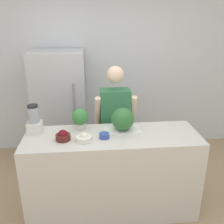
% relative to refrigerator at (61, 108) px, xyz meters
% --- Properties ---
extents(wall_back, '(8.00, 0.06, 2.60)m').
position_rel_refrigerator_xyz_m(wall_back, '(0.66, 0.40, 0.46)').
color(wall_back, silver).
rests_on(wall_back, ground_plane).
extents(counter_island, '(1.86, 0.62, 0.95)m').
position_rel_refrigerator_xyz_m(counter_island, '(0.66, -1.24, -0.37)').
color(counter_island, beige).
rests_on(counter_island, ground_plane).
extents(refrigerator, '(0.75, 0.72, 1.68)m').
position_rel_refrigerator_xyz_m(refrigerator, '(0.00, 0.00, 0.00)').
color(refrigerator, '#B7B7BC').
rests_on(refrigerator, ground_plane).
extents(person, '(0.51, 0.26, 1.59)m').
position_rel_refrigerator_xyz_m(person, '(0.75, -0.71, -0.02)').
color(person, gray).
rests_on(person, ground_plane).
extents(cutting_board, '(0.40, 0.22, 0.01)m').
position_rel_refrigerator_xyz_m(cutting_board, '(0.78, -1.14, 0.12)').
color(cutting_board, white).
rests_on(cutting_board, counter_island).
extents(watermelon, '(0.25, 0.25, 0.25)m').
position_rel_refrigerator_xyz_m(watermelon, '(0.79, -1.14, 0.25)').
color(watermelon, '#2D6B33').
rests_on(watermelon, cutting_board).
extents(bowl_cherries, '(0.15, 0.15, 0.11)m').
position_rel_refrigerator_xyz_m(bowl_cherries, '(0.16, -1.30, 0.16)').
color(bowl_cherries, '#511E19').
rests_on(bowl_cherries, counter_island).
extents(bowl_cream, '(0.16, 0.16, 0.09)m').
position_rel_refrigerator_xyz_m(bowl_cream, '(0.37, -1.35, 0.15)').
color(bowl_cream, white).
rests_on(bowl_cream, counter_island).
extents(bowl_small_blue, '(0.10, 0.10, 0.05)m').
position_rel_refrigerator_xyz_m(bowl_small_blue, '(0.57, -1.30, 0.14)').
color(bowl_small_blue, '#334C9E').
rests_on(bowl_small_blue, counter_island).
extents(blender, '(0.15, 0.15, 0.31)m').
position_rel_refrigerator_xyz_m(blender, '(-0.16, -1.10, 0.25)').
color(blender, silver).
rests_on(blender, counter_island).
extents(potted_plant, '(0.18, 0.18, 0.23)m').
position_rel_refrigerator_xyz_m(potted_plant, '(0.32, -1.05, 0.24)').
color(potted_plant, beige).
rests_on(potted_plant, counter_island).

